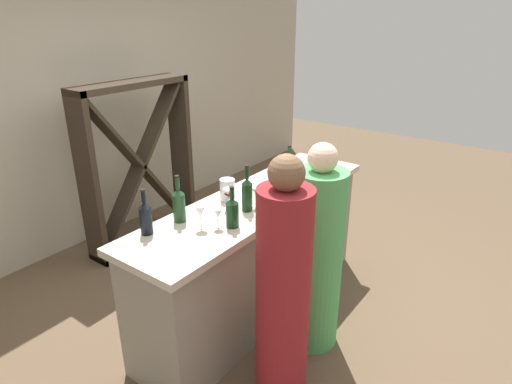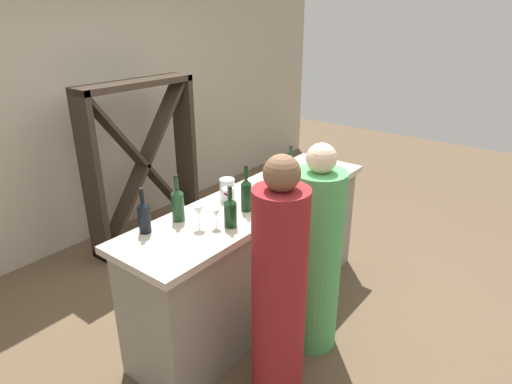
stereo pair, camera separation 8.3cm
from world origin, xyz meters
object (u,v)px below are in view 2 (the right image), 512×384
object	(u,v)px
wine_bottle_second_right_dark_green	(246,194)
person_left_guest	(279,295)
wine_glass_near_right	(216,214)
water_pitcher	(227,189)
wine_bottle_far_right_olive_green	(290,166)
wine_glass_near_left	(326,166)
wine_bottle_leftmost_near_black	(144,216)
wine_glass_far_left	(198,211)
wine_glass_far_center	(228,194)
wine_rack	(143,164)
wine_bottle_rightmost_dark_green	(282,182)
wine_bottle_center_dark_green	(230,211)
wine_glass_near_center	(256,193)
wine_bottle_second_left_olive_green	(178,203)
person_center_guest	(315,258)

from	to	relation	value
wine_bottle_second_right_dark_green	person_left_guest	world-z (taller)	person_left_guest
wine_bottle_second_right_dark_green	person_left_guest	bearing A→B (deg)	-125.02
wine_glass_near_right	water_pitcher	size ratio (longest dim) A/B	0.81
wine_bottle_far_right_olive_green	wine_glass_near_left	xyz separation A→B (m)	(0.20, -0.22, -0.01)
wine_bottle_second_right_dark_green	wine_bottle_far_right_olive_green	xyz separation A→B (m)	(0.71, 0.11, -0.02)
wine_bottle_second_right_dark_green	wine_glass_near_right	bearing A→B (deg)	-179.48
water_pitcher	person_left_guest	xyz separation A→B (m)	(-0.46, -0.79, -0.32)
wine_bottle_leftmost_near_black	wine_bottle_far_right_olive_green	size ratio (longest dim) A/B	1.05
wine_glass_near_right	wine_glass_far_left	bearing A→B (deg)	130.72
wine_glass_far_center	wine_rack	bearing A→B (deg)	72.36
water_pitcher	wine_bottle_rightmost_dark_green	bearing A→B (deg)	-49.50
wine_bottle_center_dark_green	wine_bottle_rightmost_dark_green	size ratio (longest dim) A/B	0.82
wine_bottle_second_right_dark_green	wine_glass_near_left	size ratio (longest dim) A/B	2.16
wine_bottle_leftmost_near_black	wine_glass_near_center	world-z (taller)	wine_bottle_leftmost_near_black
water_pitcher	wine_glass_near_center	bearing A→B (deg)	-82.57
wine_rack	wine_glass_near_right	world-z (taller)	wine_rack
wine_rack	water_pitcher	size ratio (longest dim) A/B	10.31
wine_bottle_second_left_olive_green	wine_glass_near_right	distance (m)	0.28
wine_bottle_far_right_olive_green	wine_glass_near_right	xyz separation A→B (m)	(-1.02, -0.11, -0.02)
person_center_guest	wine_glass_near_center	bearing A→B (deg)	19.06
wine_bottle_leftmost_near_black	wine_bottle_rightmost_dark_green	world-z (taller)	wine_bottle_rightmost_dark_green
wine_glass_near_center	person_center_guest	size ratio (longest dim) A/B	0.10
water_pitcher	wine_bottle_second_left_olive_green	bearing A→B (deg)	176.21
wine_bottle_center_dark_green	water_pitcher	size ratio (longest dim) A/B	1.72
wine_bottle_leftmost_near_black	wine_glass_near_center	xyz separation A→B (m)	(0.74, -0.31, -0.01)
wine_bottle_second_right_dark_green	wine_glass_far_left	bearing A→B (deg)	168.06
wine_glass_near_center	person_left_guest	world-z (taller)	person_left_guest
water_pitcher	person_left_guest	distance (m)	0.97
wine_bottle_center_dark_green	wine_bottle_rightmost_dark_green	xyz separation A→B (m)	(0.57, -0.00, 0.02)
wine_bottle_second_right_dark_green	person_center_guest	size ratio (longest dim) A/B	0.22
wine_bottle_center_dark_green	person_left_guest	distance (m)	0.61
wine_bottle_second_right_dark_green	wine_glass_near_left	world-z (taller)	wine_bottle_second_right_dark_green
wine_bottle_far_right_olive_green	water_pitcher	world-z (taller)	wine_bottle_far_right_olive_green
wine_rack	wine_bottle_leftmost_near_black	world-z (taller)	wine_rack
person_left_guest	water_pitcher	bearing A→B (deg)	-10.40
wine_bottle_second_left_olive_green	wine_glass_far_left	world-z (taller)	wine_bottle_second_left_olive_green
wine_glass_far_left	wine_bottle_second_right_dark_green	bearing A→B (deg)	-11.94
wine_glass_far_center	water_pitcher	distance (m)	0.16
wine_glass_near_left	wine_glass_near_right	size ratio (longest dim) A/B	1.18
wine_bottle_leftmost_near_black	wine_bottle_second_right_dark_green	bearing A→B (deg)	-24.89
wine_bottle_rightmost_dark_green	wine_glass_near_center	xyz separation A→B (m)	(-0.23, 0.06, -0.02)
wine_bottle_second_right_dark_green	person_left_guest	xyz separation A→B (m)	(-0.40, -0.56, -0.36)
wine_glass_near_center	wine_glass_near_right	size ratio (longest dim) A/B	1.13
wine_bottle_leftmost_near_black	person_center_guest	world-z (taller)	person_center_guest
wine_glass_far_center	water_pitcher	xyz separation A→B (m)	(0.11, 0.11, -0.03)
wine_bottle_second_right_dark_green	wine_bottle_rightmost_dark_green	xyz separation A→B (m)	(0.32, -0.07, 0.00)
wine_glass_near_right	person_center_guest	size ratio (longest dim) A/B	0.09
wine_bottle_second_left_olive_green	wine_glass_near_left	xyz separation A→B (m)	(1.30, -0.38, -0.02)
wine_glass_near_right	person_left_guest	bearing A→B (deg)	-98.16
wine_glass_near_center	wine_glass_near_left	bearing A→B (deg)	-7.39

